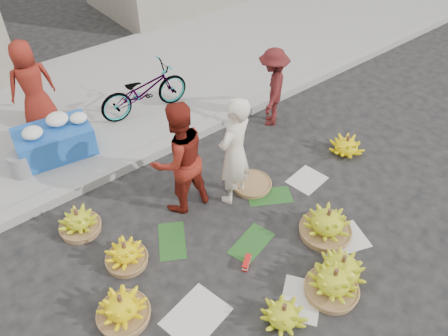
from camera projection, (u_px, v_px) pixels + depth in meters
ground at (247, 231)px, 5.97m from camera, size 80.00×80.00×0.00m
curb at (160, 149)px, 7.22m from camera, size 40.00×0.25×0.15m
sidewalk at (102, 97)px, 8.46m from camera, size 40.00×4.00×0.12m
newspaper_scatter at (289, 269)px, 5.50m from camera, size 3.20×1.80×0.00m
banana_leaves at (232, 226)px, 6.04m from camera, size 2.00×1.00×0.00m
banana_bunch_0 at (122, 308)px, 4.88m from camera, size 0.59×0.59×0.42m
banana_bunch_1 at (283, 314)px, 4.87m from camera, size 0.58×0.58×0.32m
banana_bunch_2 at (333, 283)px, 5.12m from camera, size 0.68×0.68×0.44m
banana_bunch_3 at (342, 268)px, 5.30m from camera, size 0.74×0.74×0.39m
banana_bunch_4 at (327, 224)px, 5.80m from camera, size 0.78×0.78×0.47m
banana_bunch_5 at (346, 146)px, 7.16m from camera, size 0.67×0.67×0.34m
banana_bunch_6 at (126, 255)px, 5.47m from camera, size 0.52×0.52×0.38m
banana_bunch_7 at (79, 222)px, 5.88m from camera, size 0.58×0.58×0.39m
basket_spare at (252, 184)px, 6.62m from camera, size 0.69×0.69×0.07m
incense_stack at (247, 263)px, 5.51m from camera, size 0.22×0.18×0.09m
vendor_cream at (234, 152)px, 5.93m from camera, size 0.70×0.56×1.68m
vendor_red at (179, 159)px, 5.81m from camera, size 0.85×0.67×1.69m
man_striped at (272, 88)px, 7.47m from camera, size 1.03×1.00×1.41m
flower_table at (55, 140)px, 6.88m from camera, size 1.24×0.88×0.66m
grey_bucket at (21, 165)px, 6.56m from camera, size 0.32×0.32×0.36m
flower_vendor at (32, 85)px, 7.21m from camera, size 0.77×0.53×1.52m
bicycle at (144, 90)px, 7.69m from camera, size 0.72×1.69×0.87m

